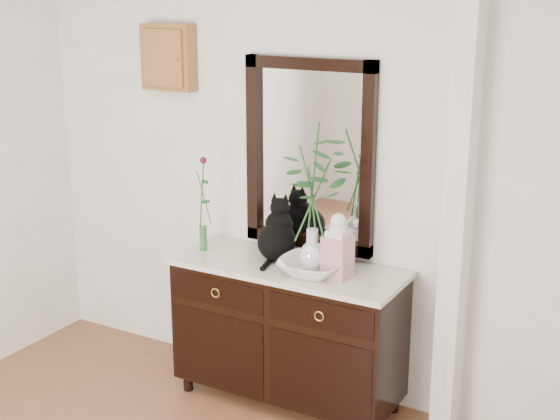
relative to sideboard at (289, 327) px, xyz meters
The scene contains 10 objects.
wall_back 0.92m from the sideboard, 111.80° to the left, with size 3.60×0.04×2.70m, color white.
pilaster 1.27m from the sideboard, 10.70° to the left, with size 0.12×0.20×2.70m, color white.
sideboard is the anchor object (origin of this frame).
wall_mirror 0.99m from the sideboard, 90.00° to the left, with size 0.80×0.06×1.10m.
key_cabinet 1.77m from the sideboard, 167.54° to the left, with size 0.35×0.10×0.40m, color brown.
cat 0.57m from the sideboard, 149.26° to the left, with size 0.25×0.31×0.35m, color black, non-canonical shape.
lotus_bowl 0.46m from the sideboard, 19.46° to the right, with size 0.36×0.36×0.09m, color white.
vase_branches 0.84m from the sideboard, 19.46° to the right, with size 0.40×0.40×0.84m, color silver, non-canonical shape.
bud_vase_rose 0.88m from the sideboard, behind, with size 0.07×0.07×0.58m, color #356F32, non-canonical shape.
ginger_jar 0.64m from the sideboard, ahead, with size 0.14×0.14×0.37m, color white, non-canonical shape.
Camera 1 is at (2.09, -1.89, 2.36)m, focal length 50.00 mm.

